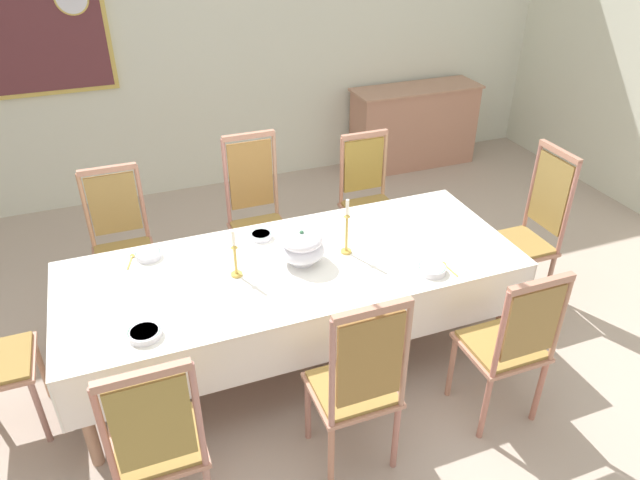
% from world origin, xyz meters
% --- Properties ---
extents(ground, '(7.70, 5.97, 0.04)m').
position_xyz_m(ground, '(0.00, 0.00, -0.02)').
color(ground, '#B3A091').
extents(back_wall, '(7.70, 0.08, 3.09)m').
position_xyz_m(back_wall, '(0.00, 3.03, 1.55)').
color(back_wall, silver).
rests_on(back_wall, ground).
extents(dining_table, '(2.88, 1.11, 0.75)m').
position_xyz_m(dining_table, '(0.00, 0.12, 0.69)').
color(dining_table, tan).
rests_on(dining_table, ground).
extents(tablecloth, '(2.90, 1.13, 0.36)m').
position_xyz_m(tablecloth, '(0.00, 0.12, 0.67)').
color(tablecloth, white).
rests_on(tablecloth, dining_table).
extents(chair_south_a, '(0.44, 0.42, 1.15)m').
position_xyz_m(chair_south_a, '(-1.00, -0.84, 0.59)').
color(chair_south_a, tan).
rests_on(chair_south_a, ground).
extents(chair_north_a, '(0.44, 0.42, 1.13)m').
position_xyz_m(chair_north_a, '(-1.00, 1.07, 0.58)').
color(chair_north_a, tan).
rests_on(chair_north_a, ground).
extents(chair_south_b, '(0.44, 0.42, 1.19)m').
position_xyz_m(chair_south_b, '(0.03, -0.85, 0.61)').
color(chair_south_b, '#B07669').
rests_on(chair_south_b, ground).
extents(chair_north_b, '(0.44, 0.42, 1.23)m').
position_xyz_m(chair_north_b, '(0.03, 1.08, 0.62)').
color(chair_north_b, tan).
rests_on(chair_north_b, ground).
extents(chair_south_c, '(0.44, 0.42, 1.10)m').
position_xyz_m(chair_south_c, '(0.98, -0.84, 0.57)').
color(chair_south_c, tan).
rests_on(chair_south_c, ground).
extents(chair_north_c, '(0.44, 0.42, 1.11)m').
position_xyz_m(chair_north_c, '(0.98, 1.07, 0.58)').
color(chair_north_c, tan).
rests_on(chair_north_c, ground).
extents(chair_head_east, '(0.42, 0.44, 1.24)m').
position_xyz_m(chair_head_east, '(1.85, 0.12, 0.62)').
color(chair_head_east, tan).
rests_on(chair_head_east, ground).
extents(soup_tureen, '(0.29, 0.29, 0.23)m').
position_xyz_m(soup_tureen, '(0.06, 0.12, 0.87)').
color(soup_tureen, white).
rests_on(soup_tureen, tablecloth).
extents(candlestick_west, '(0.07, 0.07, 0.32)m').
position_xyz_m(candlestick_west, '(-0.37, 0.12, 0.88)').
color(candlestick_west, gold).
rests_on(candlestick_west, tablecloth).
extents(candlestick_east, '(0.07, 0.07, 0.39)m').
position_xyz_m(candlestick_east, '(0.37, 0.12, 0.92)').
color(candlestick_east, gold).
rests_on(candlestick_east, tablecloth).
extents(bowl_near_left, '(0.17, 0.17, 0.04)m').
position_xyz_m(bowl_near_left, '(0.77, -0.28, 0.78)').
color(bowl_near_left, white).
rests_on(bowl_near_left, tablecloth).
extents(bowl_near_right, '(0.16, 0.16, 0.04)m').
position_xyz_m(bowl_near_right, '(-0.85, 0.52, 0.78)').
color(bowl_near_right, white).
rests_on(bowl_near_right, tablecloth).
extents(bowl_far_left, '(0.18, 0.18, 0.04)m').
position_xyz_m(bowl_far_left, '(-0.96, -0.26, 0.78)').
color(bowl_far_left, white).
rests_on(bowl_far_left, tablecloth).
extents(bowl_far_right, '(0.15, 0.15, 0.04)m').
position_xyz_m(bowl_far_right, '(-0.10, 0.49, 0.78)').
color(bowl_far_right, white).
rests_on(bowl_far_right, tablecloth).
extents(spoon_primary, '(0.03, 0.18, 0.01)m').
position_xyz_m(spoon_primary, '(0.89, -0.25, 0.76)').
color(spoon_primary, gold).
rests_on(spoon_primary, tablecloth).
extents(spoon_secondary, '(0.06, 0.17, 0.01)m').
position_xyz_m(spoon_secondary, '(-0.95, 0.54, 0.76)').
color(spoon_secondary, gold).
rests_on(spoon_secondary, tablecloth).
extents(sideboard, '(1.44, 0.48, 0.90)m').
position_xyz_m(sideboard, '(2.31, 2.71, 0.45)').
color(sideboard, tan).
rests_on(sideboard, ground).
extents(framed_painting, '(1.32, 0.05, 1.08)m').
position_xyz_m(framed_painting, '(-1.42, 2.96, 1.70)').
color(framed_painting, '#D1B251').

